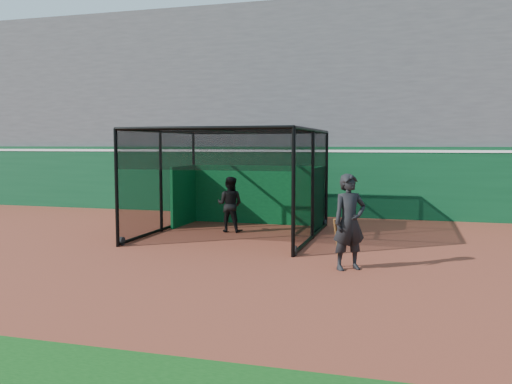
# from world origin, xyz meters

# --- Properties ---
(ground) EXTENTS (120.00, 120.00, 0.00)m
(ground) POSITION_xyz_m (0.00, 0.00, 0.00)
(ground) COLOR brown
(ground) RESTS_ON ground
(outfield_wall) EXTENTS (50.00, 0.50, 2.50)m
(outfield_wall) POSITION_xyz_m (0.00, 8.50, 1.29)
(outfield_wall) COLOR #0B3D1F
(outfield_wall) RESTS_ON ground
(grandstand) EXTENTS (50.00, 7.85, 8.95)m
(grandstand) POSITION_xyz_m (0.00, 12.27, 4.48)
(grandstand) COLOR #4C4C4F
(grandstand) RESTS_ON ground
(batting_cage) EXTENTS (4.61, 5.09, 2.97)m
(batting_cage) POSITION_xyz_m (-0.78, 3.66, 1.48)
(batting_cage) COLOR black
(batting_cage) RESTS_ON ground
(batter) EXTENTS (0.81, 0.63, 1.63)m
(batter) POSITION_xyz_m (-1.08, 4.18, 0.82)
(batter) COLOR black
(batter) RESTS_ON ground
(on_deck_player) EXTENTS (0.86, 0.80, 1.98)m
(on_deck_player) POSITION_xyz_m (2.84, 0.25, 0.99)
(on_deck_player) COLOR black
(on_deck_player) RESTS_ON ground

